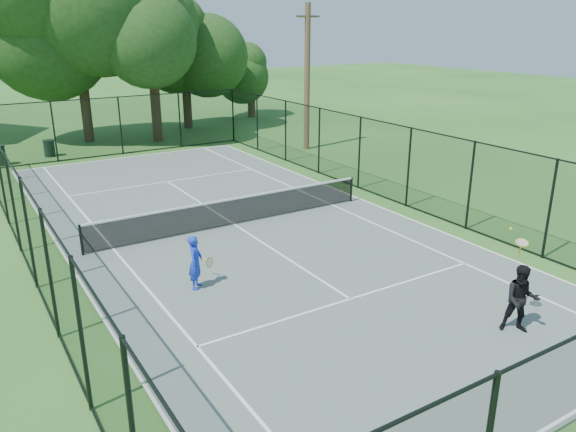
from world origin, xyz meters
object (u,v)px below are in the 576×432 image
tennis_net (234,210)px  player_blue (196,262)px  player_black (521,299)px  trash_bin_right (49,148)px  trash_bin_left (0,155)px  utility_pole (307,77)px

tennis_net → player_blue: (-2.98, -3.77, 0.20)m
player_blue → player_black: 7.78m
tennis_net → trash_bin_right: 14.85m
trash_bin_right → player_blue: size_ratio=0.60×
tennis_net → trash_bin_left: bearing=112.7°
player_black → player_blue: bearing=132.0°
utility_pole → player_blue: utility_pole is taller
trash_bin_right → tennis_net: bearing=-76.9°
trash_bin_right → player_black: (5.59, -24.02, 0.41)m
trash_bin_right → player_black: 24.67m
trash_bin_left → player_black: size_ratio=0.44×
utility_pole → tennis_net: bearing=-134.8°
trash_bin_right → player_blue: (0.38, -18.24, 0.34)m
tennis_net → trash_bin_left: 14.88m
utility_pole → player_blue: bearing=-133.0°
player_blue → player_black: player_black is taller
player_blue → tennis_net: bearing=51.7°
player_blue → player_black: (5.21, -5.78, 0.07)m
trash_bin_right → utility_pole: 13.88m
tennis_net → player_black: bearing=-76.9°
tennis_net → player_blue: 4.81m
player_black → tennis_net: bearing=103.1°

